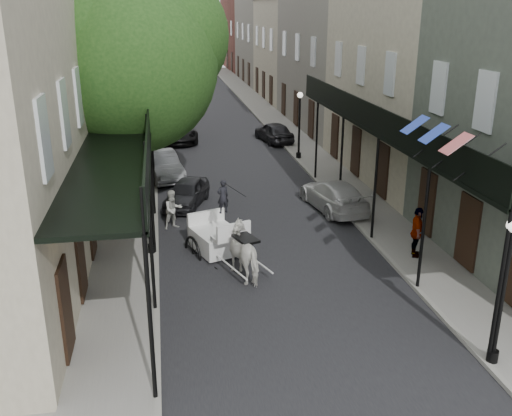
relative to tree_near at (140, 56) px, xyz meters
name	(u,v)px	position (x,y,z in m)	size (l,w,h in m)	color
ground	(308,336)	(4.20, -10.18, -6.49)	(140.00, 140.00, 0.00)	gray
road	(223,154)	(4.20, 9.82, -6.48)	(8.00, 90.00, 0.01)	black
sidewalk_left	(137,157)	(-0.80, 9.82, -6.43)	(2.20, 90.00, 0.12)	gray
sidewalk_right	(305,150)	(9.20, 9.82, -6.43)	(2.20, 90.00, 0.12)	gray
building_row_left	(84,52)	(-4.40, 19.82, -1.24)	(5.00, 80.00, 10.50)	#C2B89B
building_row_right	(321,49)	(12.80, 19.82, -1.24)	(5.00, 80.00, 10.50)	gray
gallery_left	(125,137)	(-0.59, -3.20, -2.44)	(2.20, 18.05, 4.88)	black
gallery_right	(390,128)	(8.99, -3.20, -2.44)	(2.20, 18.05, 4.88)	black
tree_near	(140,56)	(0.00, 0.00, 0.00)	(7.31, 6.80, 9.63)	#382619
tree_far	(145,48)	(-0.05, 14.00, -0.65)	(6.45, 6.00, 8.61)	#382619
lamppost_right_near	(503,290)	(8.30, -12.18, -4.44)	(0.32, 0.32, 3.71)	black
lamppost_left	(149,200)	(0.10, -4.18, -4.44)	(0.32, 0.32, 3.71)	black
lamppost_right_far	(299,124)	(8.30, 7.82, -4.44)	(0.32, 0.32, 3.71)	black
horse	(247,252)	(3.16, -6.37, -5.64)	(0.92, 2.01, 1.70)	silver
carriage	(212,219)	(2.25, -3.88, -5.38)	(2.31, 2.84, 2.85)	black
pedestrian_walking	(173,210)	(0.94, -1.69, -5.71)	(0.76, 0.59, 1.57)	#B9BAAF
pedestrian_sidewalk_left	(118,162)	(-1.57, 5.68, -5.62)	(0.96, 0.55, 1.49)	gray
pedestrian_sidewalk_right	(417,232)	(9.06, -6.04, -5.48)	(1.04, 0.43, 1.78)	gray
car_left_near	(187,193)	(1.60, 0.94, -5.90)	(1.39, 3.46, 1.18)	black
car_left_mid	(162,165)	(0.60, 5.35, -5.80)	(1.46, 4.17, 1.38)	#939397
car_left_far	(176,130)	(1.60, 13.82, -5.77)	(2.37, 5.14, 1.43)	black
car_right_near	(334,195)	(7.80, -0.58, -5.86)	(1.77, 4.36, 1.27)	silver
car_right_far	(274,132)	(7.80, 12.50, -5.83)	(1.55, 3.86, 1.31)	black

